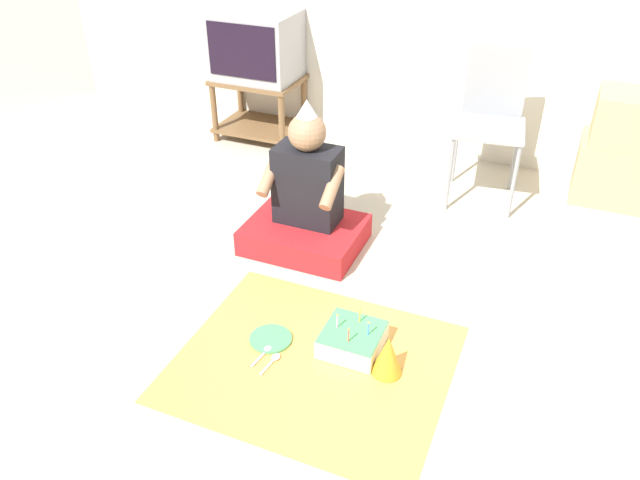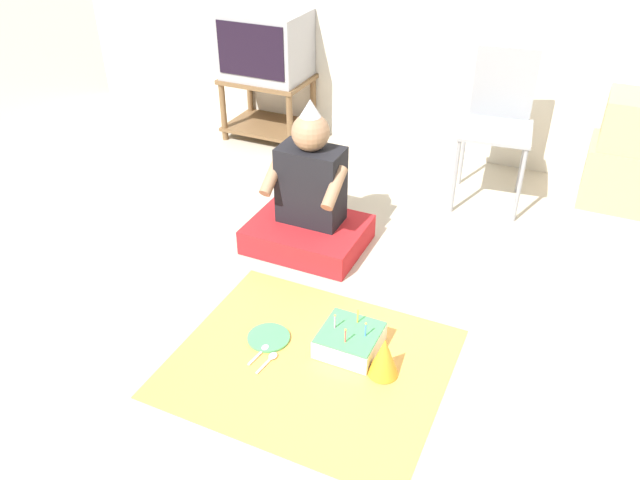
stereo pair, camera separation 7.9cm
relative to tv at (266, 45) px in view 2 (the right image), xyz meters
The scene contains 12 objects.
ground_plane 2.44m from the tv, 51.54° to the right, with size 16.00×16.00×0.00m, color #BCB29E.
tv_stand 0.42m from the tv, 90.00° to the right, with size 0.61×0.45×0.46m.
tv is the anchor object (origin of this frame).
folding_chair 1.72m from the tv, ahead, with size 0.46×0.47×0.90m.
cardboard_box_stack 2.54m from the tv, ahead, with size 0.56×0.39×0.68m.
person_seated 1.60m from the tv, 53.21° to the right, with size 0.62×0.49×0.83m.
party_cloth 2.57m from the tv, 57.46° to the right, with size 1.15×0.98×0.01m.
birthday_cake 2.50m from the tv, 53.10° to the right, with size 0.26×0.26×0.17m.
party_hat_blue 2.67m from the tv, 50.90° to the right, with size 0.13×0.13×0.19m.
paper_plate 2.40m from the tv, 61.64° to the right, with size 0.19×0.19×0.01m.
plastic_spoon_near 2.48m from the tv, 62.23° to the right, with size 0.04×0.15×0.01m.
plastic_spoon_far 2.53m from the tv, 61.40° to the right, with size 0.04×0.15×0.01m.
Camera 2 is at (0.74, -2.03, 1.91)m, focal length 35.00 mm.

